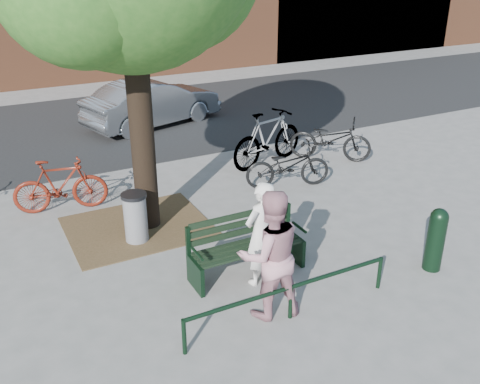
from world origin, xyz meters
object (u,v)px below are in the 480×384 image
litter_bin (136,217)px  bicycle_c (288,166)px  person_left (261,234)px  park_bench (245,244)px  person_right (270,255)px  bollard (436,237)px  parked_car (153,103)px

litter_bin → bicycle_c: (3.45, 0.77, 0.02)m
person_left → litter_bin: person_left is taller
bicycle_c → park_bench: bearing=153.7°
person_right → bollard: size_ratio=1.76×
bicycle_c → parked_car: (-1.00, 5.39, 0.18)m
park_bench → bicycle_c: (2.29, 2.44, -0.02)m
park_bench → litter_bin: bearing=124.6°
litter_bin → bicycle_c: size_ratio=0.49×
park_bench → bollard: bollard is taller
person_left → parked_car: 8.27m
person_left → parked_car: person_left is taller
litter_bin → park_bench: bearing=-55.4°
parked_car → bicycle_c: bearing=174.3°
bollard → litter_bin: size_ratio=1.18×
bollard → litter_bin: (-3.73, 2.93, -0.11)m
litter_bin → parked_car: parked_car is taller
bollard → litter_bin: bearing=141.9°
bicycle_c → bollard: bearing=-158.8°
litter_bin → person_right: bearing=-70.6°
park_bench → litter_bin: (-1.15, 1.67, -0.04)m
person_right → bicycle_c: bearing=-116.1°
person_left → bollard: 2.67m
bollard → person_right: bearing=175.7°
park_bench → bicycle_c: size_ratio=1.00×
park_bench → bicycle_c: park_bench is taller
person_left → person_right: bearing=55.3°
parked_car → person_left: bearing=155.3°
parked_car → litter_bin: bearing=142.1°
person_right → litter_bin: person_right is taller
park_bench → bollard: bearing=-26.0°
park_bench → parked_car: (1.29, 7.84, 0.16)m
park_bench → parked_car: 7.94m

